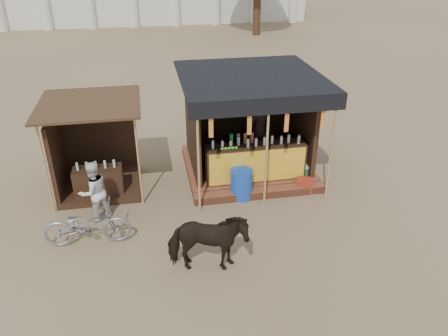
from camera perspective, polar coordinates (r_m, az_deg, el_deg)
name	(u,v)px	position (r m, az deg, el deg)	size (l,w,h in m)	color
ground	(238,248)	(9.46, 1.81, -10.41)	(120.00, 120.00, 0.00)	#846B4C
main_stall	(249,137)	(11.95, 3.30, 4.05)	(3.60, 3.61, 2.78)	brown
secondary_stall	(91,158)	(11.71, -16.96, 1.29)	(2.40, 2.40, 2.38)	#372114
cow	(207,243)	(8.52, -2.20, -9.76)	(0.72, 1.57, 1.33)	black
motorbike	(87,225)	(9.75, -17.43, -7.10)	(0.64, 1.82, 0.96)	gray
bystander	(94,191)	(10.40, -16.66, -2.95)	(0.71, 0.56, 1.47)	silver
blue_barrel	(241,184)	(10.96, 2.28, -2.10)	(0.56, 0.56, 0.77)	#1844B6
red_crate	(304,185)	(11.51, 10.44, -2.23)	(0.40, 0.37, 0.34)	maroon
cooler	(296,172)	(11.96, 9.38, -0.56)	(0.69, 0.52, 0.46)	#1B7949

